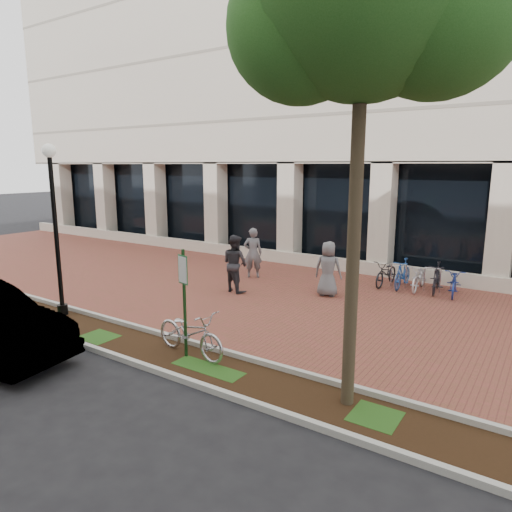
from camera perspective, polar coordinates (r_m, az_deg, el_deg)
The scene contains 13 objects.
ground at distance 14.72m, azimuth 1.46°, elevation -4.88°, with size 120.00×120.00×0.00m, color black.
brick_plaza at distance 14.72m, azimuth 1.46°, elevation -4.86°, with size 40.00×9.00×0.01m, color brown.
planting_strip at distance 10.89m, azimuth -13.74°, elevation -11.13°, with size 40.00×1.50×0.01m, color black.
curb_plaza_side at distance 11.35m, azimuth -10.94°, elevation -9.77°, with size 40.00×0.12×0.12m, color #B0B0A6.
curb_street_side at distance 10.43m, azimuth -16.85°, elevation -12.02°, with size 40.00×0.12×0.12m, color #B0B0A6.
near_office_building at distance 24.41m, azimuth 16.24°, elevation 24.99°, with size 40.00×12.12×16.00m.
parking_sign at distance 9.78m, azimuth -9.03°, elevation -4.15°, with size 0.34×0.07×2.38m.
lamppost at distance 13.37m, azimuth -23.82°, elevation 3.96°, with size 0.36×0.36×4.65m.
locked_bicycle at distance 10.15m, azimuth -8.20°, elevation -9.45°, with size 0.70×1.99×1.05m, color #B6B6BB.
pedestrian_left at distance 16.77m, azimuth -0.39°, elevation 0.40°, with size 0.68×0.45×1.86m, color slate.
pedestrian_mid at distance 14.91m, azimuth -2.64°, elevation -0.93°, with size 0.92×0.72×1.89m, color #2B2B30.
pedestrian_right at distance 14.59m, azimuth 9.00°, elevation -1.59°, with size 0.86×0.56×1.76m, color slate.
bike_rack_cluster at distance 16.08m, azimuth 19.73°, elevation -2.44°, with size 2.97×1.78×0.99m.
Camera 1 is at (7.54, -11.97, 4.10)m, focal length 32.00 mm.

